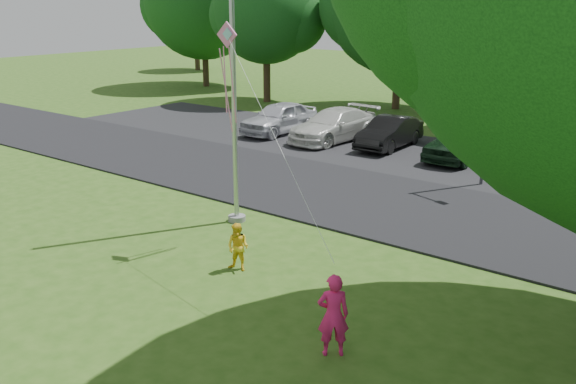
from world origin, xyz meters
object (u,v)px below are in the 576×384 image
Objects in this scene: street_lamp at (494,93)px; kite at (229,56)px; woman at (333,315)px; flagpole at (233,75)px; child_yellow at (238,247)px.

street_lamp is 9.80m from kite.
flagpole is at bearing -75.46° from woman.
flagpole reaches higher than woman.
child_yellow is (2.39, -2.55, -3.59)m from flagpole.
woman is at bearing -36.87° from child_yellow.
street_lamp is at bearing 61.10° from flagpole.
street_lamp is at bearing 69.62° from kite.
woman is 0.28× the size of kite.
street_lamp is 3.41× the size of woman.
woman is (1.95, -12.04, -2.41)m from street_lamp.
flagpole is 8.72× the size of child_yellow.
child_yellow is 4.56m from kite.
flagpole is at bearing 128.61° from kite.
woman is 1.36× the size of child_yellow.
child_yellow is (-1.90, -10.32, -2.61)m from street_lamp.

